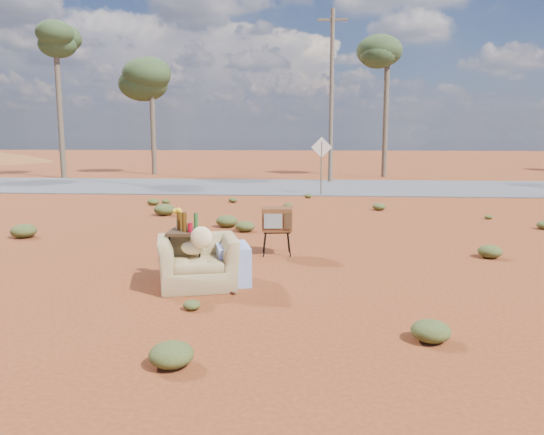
{
  "coord_description": "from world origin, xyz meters",
  "views": [
    {
      "loc": [
        1.22,
        -8.11,
        2.26
      ],
      "look_at": [
        0.48,
        1.22,
        0.8
      ],
      "focal_mm": 35.0,
      "sensor_mm": 36.0,
      "label": 1
    }
  ],
  "objects": [
    {
      "name": "armchair",
      "position": [
        -0.41,
        -0.42,
        0.47
      ],
      "size": [
        1.49,
        1.2,
        1.02
      ],
      "rotation": [
        0.0,
        0.0,
        0.27
      ],
      "color": "#9C8455",
      "rests_on": "ground"
    },
    {
      "name": "road_sign",
      "position": [
        1.5,
        12.0,
        1.5
      ],
      "size": [
        0.78,
        0.06,
        2.19
      ],
      "color": "brown",
      "rests_on": "ground"
    },
    {
      "name": "eucalyptus_near_left",
      "position": [
        -8.0,
        22.0,
        5.45
      ],
      "size": [
        3.2,
        3.2,
        6.6
      ],
      "color": "brown",
      "rests_on": "ground"
    },
    {
      "name": "rusty_bar",
      "position": [
        -0.46,
        -0.4,
        0.02
      ],
      "size": [
        1.18,
        1.01,
        0.04
      ],
      "primitive_type": "cylinder",
      "rotation": [
        0.0,
        1.57,
        -0.7
      ],
      "color": "#492213",
      "rests_on": "ground"
    },
    {
      "name": "side_table",
      "position": [
        -0.74,
        -0.23,
        0.84
      ],
      "size": [
        0.58,
        0.58,
        1.13
      ],
      "rotation": [
        0.0,
        0.0,
        0.03
      ],
      "color": "#3A2415",
      "rests_on": "ground"
    },
    {
      "name": "utility_pole_center",
      "position": [
        2.0,
        17.5,
        4.15
      ],
      "size": [
        1.4,
        0.2,
        8.0
      ],
      "color": "brown",
      "rests_on": "ground"
    },
    {
      "name": "highway",
      "position": [
        0.0,
        15.0,
        0.02
      ],
      "size": [
        140.0,
        7.0,
        0.04
      ],
      "primitive_type": "cube",
      "color": "#565659",
      "rests_on": "ground"
    },
    {
      "name": "tv_unit",
      "position": [
        0.53,
        1.75,
        0.67
      ],
      "size": [
        0.61,
        0.51,
        0.9
      ],
      "rotation": [
        0.0,
        0.0,
        0.11
      ],
      "color": "black",
      "rests_on": "ground"
    },
    {
      "name": "scrub_patch",
      "position": [
        -0.82,
        4.41,
        0.14
      ],
      "size": [
        17.49,
        8.07,
        0.33
      ],
      "color": "#4F5625",
      "rests_on": "ground"
    },
    {
      "name": "eucalyptus_center",
      "position": [
        5.0,
        21.0,
        6.43
      ],
      "size": [
        3.2,
        3.2,
        7.6
      ],
      "color": "brown",
      "rests_on": "ground"
    },
    {
      "name": "ground",
      "position": [
        0.0,
        0.0,
        0.0
      ],
      "size": [
        140.0,
        140.0,
        0.0
      ],
      "primitive_type": "plane",
      "color": "brown",
      "rests_on": "ground"
    },
    {
      "name": "eucalyptus_left",
      "position": [
        -12.0,
        19.0,
        6.92
      ],
      "size": [
        3.2,
        3.2,
        8.1
      ],
      "color": "brown",
      "rests_on": "ground"
    }
  ]
}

